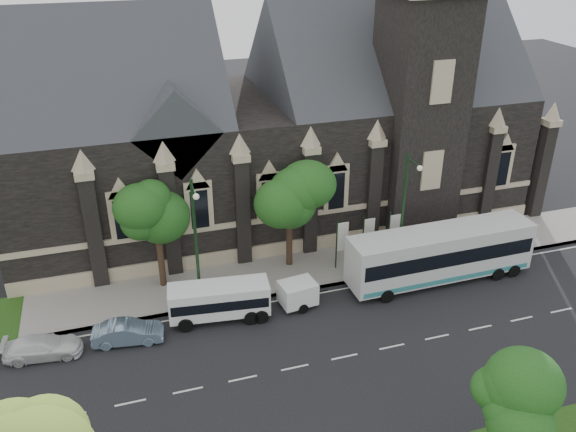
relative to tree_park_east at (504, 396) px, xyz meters
name	(u,v)px	position (x,y,z in m)	size (l,w,h in m)	color
ground	(295,368)	(-6.18, 9.32, -4.62)	(160.00, 160.00, 0.00)	black
sidewalk	(253,278)	(-6.18, 18.82, -4.54)	(80.00, 5.00, 0.15)	gray
museum	(283,121)	(-1.06, 28.10, 3.55)	(40.00, 17.70, 29.90)	black
tree_park_east	(504,396)	(0.00, 0.00, 0.00)	(3.40, 3.40, 6.28)	black
tree_walk_right	(291,191)	(-2.96, 20.04, 1.20)	(4.08, 4.08, 7.80)	black
tree_walk_left	(158,209)	(-11.97, 20.03, 1.12)	(3.91, 3.91, 7.64)	black
street_lamp_near	(404,209)	(3.82, 16.42, 0.49)	(0.36, 1.88, 9.00)	black
street_lamp_mid	(196,240)	(-10.18, 16.42, 0.49)	(0.36, 1.88, 9.00)	black
banner_flag_left	(341,240)	(0.11, 18.32, -2.24)	(0.90, 0.10, 4.00)	black
banner_flag_center	(367,236)	(2.11, 18.32, -2.24)	(0.90, 0.10, 4.00)	black
banner_flag_right	(392,232)	(4.11, 18.32, -2.24)	(0.90, 0.10, 4.00)	black
tour_coach	(441,253)	(6.12, 15.00, -2.55)	(13.13, 3.17, 3.82)	silver
shuttle_bus	(220,299)	(-9.20, 15.13, -3.22)	(6.38, 2.87, 2.39)	white
box_trailer	(298,293)	(-4.16, 14.91, -3.63)	(3.35, 1.98, 1.75)	white
sedan	(128,332)	(-14.88, 14.46, -3.94)	(1.43, 4.11, 1.35)	slate
car_far_white	(43,347)	(-19.60, 14.61, -3.99)	(1.76, 4.34, 1.26)	silver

